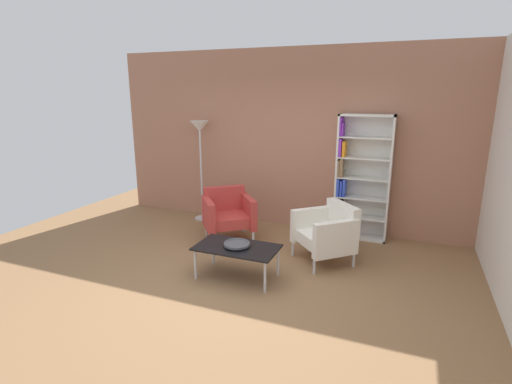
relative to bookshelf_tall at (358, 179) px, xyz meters
The scene contains 8 objects.
ground_plane 2.67m from the bookshelf_tall, 116.05° to the right, with size 8.32×8.32×0.00m, color olive.
brick_back_panel 1.24m from the bookshelf_tall, 169.31° to the left, with size 6.40×0.12×2.90m, color #A87056.
bookshelf_tall is the anchor object (origin of this frame).
coffee_table_low 2.35m from the bookshelf_tall, 120.05° to the right, with size 1.00×0.56×0.40m.
decorative_bowl 2.33m from the bookshelf_tall, 120.05° to the right, with size 0.32×0.32×0.05m.
armchair_by_bookshelf 1.22m from the bookshelf_tall, 101.78° to the right, with size 0.95×0.95×0.78m.
armchair_corner_red 2.06m from the bookshelf_tall, 155.35° to the right, with size 0.95×0.94×0.78m.
floor_lamp_torchiere 2.72m from the bookshelf_tall, behind, with size 0.32×0.32×1.74m.
Camera 1 is at (1.80, -3.67, 2.20)m, focal length 27.15 mm.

